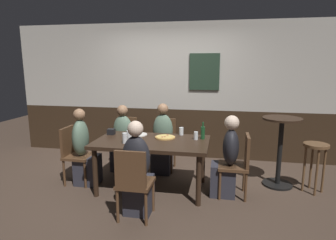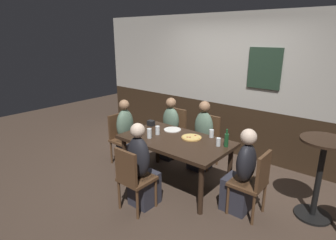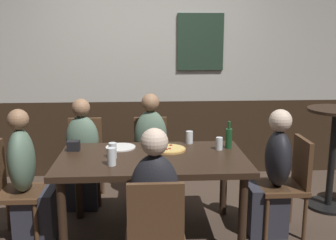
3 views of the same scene
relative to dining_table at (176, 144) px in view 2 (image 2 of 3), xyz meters
name	(u,v)px [view 2 (image 2 of 3)]	position (x,y,z in m)	size (l,w,h in m)	color
ground_plane	(175,183)	(0.00, 0.00, -0.66)	(12.00, 12.00, 0.00)	#423328
wall_back	(231,86)	(0.00, 1.65, 0.64)	(6.40, 0.13, 2.60)	#332316
dining_table	(176,144)	(0.00, 0.00, 0.00)	(1.63, 0.94, 0.74)	black
chair_head_west	(121,136)	(-1.23, 0.00, -0.16)	(0.40, 0.40, 0.88)	#513521
chair_mid_far	(207,138)	(0.00, 0.88, -0.16)	(0.40, 0.40, 0.88)	#513521
chair_left_far	(175,129)	(-0.72, 0.88, -0.16)	(0.40, 0.40, 0.88)	#513521
chair_head_east	(254,180)	(1.23, 0.00, -0.16)	(0.40, 0.40, 0.88)	#513521
chair_mid_near	(133,176)	(0.00, -0.88, -0.16)	(0.40, 0.40, 0.88)	#513521
person_head_west	(127,138)	(-1.07, 0.00, -0.17)	(0.37, 0.34, 1.17)	#2D2D38
person_mid_far	(202,141)	(0.00, 0.72, -0.16)	(0.34, 0.37, 1.18)	#2D2D38
person_left_far	(169,133)	(-0.72, 0.72, -0.18)	(0.34, 0.37, 1.13)	#2D2D38
person_head_east	(241,177)	(1.07, 0.00, -0.18)	(0.37, 0.34, 1.14)	#2D2D38
person_mid_near	(142,172)	(0.00, -0.72, -0.16)	(0.34, 0.37, 1.18)	#2D2D38
pizza	(191,137)	(0.16, 0.18, 0.09)	(0.30, 0.30, 0.03)	tan
tumbler_short	(158,131)	(-0.34, -0.02, 0.14)	(0.07, 0.07, 0.13)	silver
beer_glass_half	(218,142)	(0.62, 0.17, 0.13)	(0.06, 0.06, 0.12)	silver
beer_glass_tall	(149,134)	(-0.33, -0.21, 0.15)	(0.07, 0.07, 0.15)	silver
pint_glass_amber	(212,134)	(0.37, 0.40, 0.13)	(0.07, 0.07, 0.12)	silver
beer_bottle_green	(226,140)	(0.71, 0.22, 0.18)	(0.06, 0.06, 0.25)	#194723
plate_white_large	(172,130)	(-0.29, 0.28, 0.09)	(0.28, 0.28, 0.01)	white
condiment_caddy	(151,123)	(-0.71, 0.23, 0.13)	(0.11, 0.09, 0.09)	black
side_bar_table	(320,173)	(1.85, 0.49, -0.04)	(0.56, 0.56, 1.05)	black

